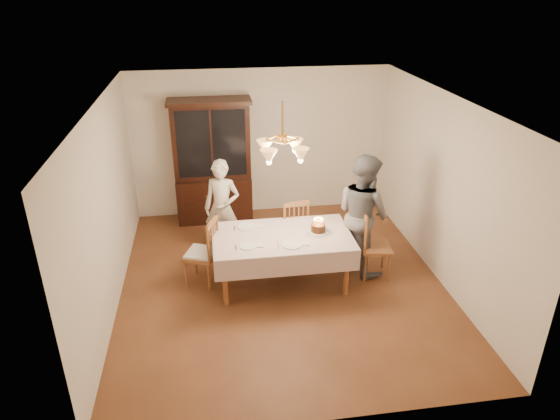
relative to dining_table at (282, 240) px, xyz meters
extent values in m
plane|color=#5B301A|center=(0.00, 0.00, -0.68)|extent=(5.00, 5.00, 0.00)
plane|color=white|center=(0.00, 0.00, 1.92)|extent=(5.00, 5.00, 0.00)
plane|color=silver|center=(0.00, 2.50, 0.62)|extent=(4.50, 0.00, 4.50)
plane|color=silver|center=(0.00, -2.50, 0.62)|extent=(4.50, 0.00, 4.50)
plane|color=silver|center=(-2.25, 0.00, 0.62)|extent=(0.00, 5.00, 5.00)
plane|color=silver|center=(2.25, 0.00, 0.62)|extent=(0.00, 5.00, 5.00)
cube|color=brown|center=(0.00, 0.00, 0.05)|extent=(1.80, 1.00, 0.04)
cube|color=beige|center=(0.00, 0.00, 0.07)|extent=(1.90, 1.10, 0.01)
cylinder|color=brown|center=(-0.82, -0.42, -0.33)|extent=(0.07, 0.07, 0.71)
cylinder|color=brown|center=(0.82, -0.42, -0.33)|extent=(0.07, 0.07, 0.71)
cylinder|color=brown|center=(-0.82, 0.42, -0.33)|extent=(0.07, 0.07, 0.71)
cylinder|color=brown|center=(0.82, 0.42, -0.33)|extent=(0.07, 0.07, 0.71)
cube|color=black|center=(-0.87, 2.23, -0.28)|extent=(1.30, 0.50, 0.80)
cube|color=black|center=(-0.87, 2.28, 0.77)|extent=(1.30, 0.40, 1.30)
cube|color=black|center=(-0.87, 2.08, 0.77)|extent=(1.14, 0.01, 1.14)
cube|color=black|center=(-0.87, 2.23, 1.45)|extent=(1.38, 0.54, 0.06)
cube|color=brown|center=(0.25, 0.73, -0.23)|extent=(0.53, 0.51, 0.05)
cube|color=brown|center=(0.30, 0.55, 0.29)|extent=(0.40, 0.13, 0.06)
cylinder|color=brown|center=(0.39, 0.94, -0.47)|extent=(0.04, 0.04, 0.43)
cylinder|color=brown|center=(0.04, 0.86, -0.47)|extent=(0.04, 0.04, 0.43)
cylinder|color=brown|center=(0.47, 0.61, -0.47)|extent=(0.04, 0.04, 0.43)
cylinder|color=brown|center=(0.12, 0.53, -0.47)|extent=(0.04, 0.04, 0.43)
cube|color=brown|center=(-1.12, 0.17, -0.23)|extent=(0.55, 0.56, 0.05)
cube|color=brown|center=(-0.94, 0.10, 0.29)|extent=(0.18, 0.38, 0.06)
cylinder|color=brown|center=(-1.21, 0.40, -0.47)|extent=(0.04, 0.04, 0.43)
cylinder|color=brown|center=(-1.34, 0.07, -0.47)|extent=(0.04, 0.04, 0.43)
cylinder|color=brown|center=(-0.90, 0.28, -0.47)|extent=(0.04, 0.04, 0.43)
cylinder|color=brown|center=(-1.03, -0.06, -0.47)|extent=(0.04, 0.04, 0.43)
cube|color=beige|center=(-1.12, 0.17, -0.20)|extent=(0.50, 0.51, 0.03)
cube|color=brown|center=(1.36, 0.00, -0.23)|extent=(0.47, 0.48, 0.05)
cube|color=brown|center=(1.17, 0.03, 0.29)|extent=(0.08, 0.40, 0.06)
cylinder|color=brown|center=(1.51, -0.19, -0.47)|extent=(0.04, 0.04, 0.43)
cylinder|color=brown|center=(1.55, 0.16, -0.47)|extent=(0.04, 0.04, 0.43)
cylinder|color=brown|center=(1.17, -0.15, -0.47)|extent=(0.04, 0.04, 0.43)
cylinder|color=brown|center=(1.21, 0.20, -0.47)|extent=(0.04, 0.04, 0.43)
imported|color=beige|center=(-0.78, 1.00, 0.08)|extent=(0.65, 0.53, 1.53)
imported|color=slate|center=(1.21, 0.24, 0.21)|extent=(0.97, 1.07, 1.78)
cylinder|color=white|center=(0.51, 0.03, 0.08)|extent=(0.30, 0.30, 0.01)
cylinder|color=#3C1E0D|center=(0.51, 0.03, 0.14)|extent=(0.20, 0.20, 0.11)
cylinder|color=#598CD8|center=(0.57, 0.03, 0.23)|extent=(0.01, 0.01, 0.07)
sphere|color=#FFB23F|center=(0.57, 0.03, 0.27)|extent=(0.01, 0.01, 0.01)
cylinder|color=pink|center=(0.56, 0.06, 0.23)|extent=(0.01, 0.01, 0.07)
sphere|color=#FFB23F|center=(0.56, 0.06, 0.27)|extent=(0.01, 0.01, 0.01)
cylinder|color=#EACC66|center=(0.55, 0.08, 0.23)|extent=(0.01, 0.01, 0.07)
sphere|color=#FFB23F|center=(0.55, 0.08, 0.27)|extent=(0.01, 0.01, 0.01)
cylinder|color=#598CD8|center=(0.53, 0.09, 0.23)|extent=(0.01, 0.01, 0.07)
sphere|color=#FFB23F|center=(0.53, 0.09, 0.27)|extent=(0.01, 0.01, 0.01)
cylinder|color=pink|center=(0.50, 0.09, 0.23)|extent=(0.01, 0.01, 0.07)
sphere|color=#FFB23F|center=(0.50, 0.09, 0.27)|extent=(0.01, 0.01, 0.01)
cylinder|color=#EACC66|center=(0.48, 0.08, 0.23)|extent=(0.01, 0.01, 0.07)
sphere|color=#FFB23F|center=(0.48, 0.08, 0.27)|extent=(0.01, 0.01, 0.01)
cylinder|color=#598CD8|center=(0.46, 0.07, 0.23)|extent=(0.01, 0.01, 0.07)
sphere|color=#FFB23F|center=(0.46, 0.07, 0.27)|extent=(0.01, 0.01, 0.01)
cylinder|color=pink|center=(0.45, 0.04, 0.23)|extent=(0.01, 0.01, 0.07)
sphere|color=#FFB23F|center=(0.45, 0.04, 0.27)|extent=(0.01, 0.01, 0.01)
cylinder|color=#EACC66|center=(0.45, 0.02, 0.23)|extent=(0.01, 0.01, 0.07)
sphere|color=#FFB23F|center=(0.45, 0.02, 0.27)|extent=(0.01, 0.01, 0.01)
cylinder|color=#598CD8|center=(0.46, 0.00, 0.23)|extent=(0.01, 0.01, 0.07)
sphere|color=#FFB23F|center=(0.46, 0.00, 0.27)|extent=(0.01, 0.01, 0.01)
cylinder|color=pink|center=(0.48, -0.02, 0.23)|extent=(0.01, 0.01, 0.07)
sphere|color=#FFB23F|center=(0.48, -0.02, 0.27)|extent=(0.01, 0.01, 0.01)
cylinder|color=#EACC66|center=(0.50, -0.03, 0.23)|extent=(0.01, 0.01, 0.07)
sphere|color=#FFB23F|center=(0.50, -0.03, 0.27)|extent=(0.01, 0.01, 0.01)
cylinder|color=#598CD8|center=(0.53, -0.02, 0.23)|extent=(0.01, 0.01, 0.07)
sphere|color=#FFB23F|center=(0.53, -0.02, 0.27)|extent=(0.01, 0.01, 0.01)
cylinder|color=pink|center=(0.55, -0.01, 0.23)|extent=(0.01, 0.01, 0.07)
sphere|color=#FFB23F|center=(0.55, -0.01, 0.27)|extent=(0.01, 0.01, 0.01)
cylinder|color=#EACC66|center=(0.56, 0.01, 0.23)|extent=(0.01, 0.01, 0.07)
sphere|color=#FFB23F|center=(0.56, 0.01, 0.27)|extent=(0.01, 0.01, 0.01)
cylinder|color=white|center=(-0.49, -0.24, 0.08)|extent=(0.23, 0.23, 0.02)
cube|color=silver|center=(-0.65, -0.24, 0.08)|extent=(0.01, 0.16, 0.01)
cube|color=beige|center=(-0.33, -0.24, 0.08)|extent=(0.10, 0.10, 0.01)
cylinder|color=white|center=(0.09, -0.29, 0.08)|extent=(0.27, 0.27, 0.02)
cube|color=silver|center=(-0.09, -0.29, 0.08)|extent=(0.01, 0.16, 0.01)
cube|color=beige|center=(0.27, -0.29, 0.08)|extent=(0.10, 0.10, 0.01)
cylinder|color=white|center=(-0.46, 0.32, 0.08)|extent=(0.27, 0.27, 0.02)
cube|color=silver|center=(-0.64, 0.32, 0.08)|extent=(0.01, 0.16, 0.01)
cube|color=beige|center=(-0.28, 0.32, 0.08)|extent=(0.10, 0.10, 0.01)
cylinder|color=#BF8C3F|center=(0.00, 0.00, 1.72)|extent=(0.02, 0.02, 0.40)
cylinder|color=#BF8C3F|center=(0.00, 0.00, 1.47)|extent=(0.12, 0.12, 0.10)
cone|color=#D8994C|center=(0.20, 0.20, 1.29)|extent=(0.22, 0.22, 0.18)
sphere|color=#FFD899|center=(0.20, 0.20, 1.22)|extent=(0.07, 0.07, 0.07)
cone|color=#D8994C|center=(-0.20, 0.20, 1.29)|extent=(0.22, 0.22, 0.18)
sphere|color=#FFD899|center=(-0.20, 0.20, 1.22)|extent=(0.07, 0.07, 0.07)
cone|color=#D8994C|center=(-0.20, -0.20, 1.29)|extent=(0.22, 0.22, 0.18)
sphere|color=#FFD899|center=(-0.20, -0.20, 1.22)|extent=(0.07, 0.07, 0.07)
cone|color=#D8994C|center=(0.20, -0.20, 1.29)|extent=(0.22, 0.22, 0.18)
sphere|color=#FFD899|center=(0.20, -0.20, 1.22)|extent=(0.07, 0.07, 0.07)
camera|label=1|loc=(-0.92, -5.97, 3.30)|focal=32.00mm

